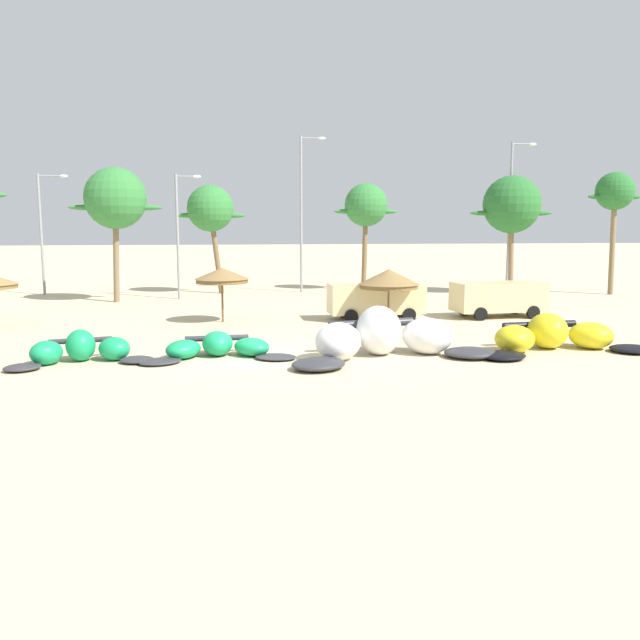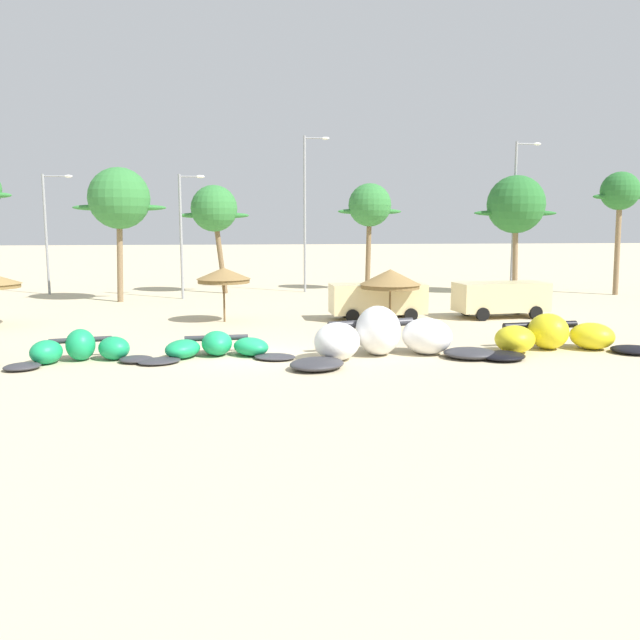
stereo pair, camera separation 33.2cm
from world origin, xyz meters
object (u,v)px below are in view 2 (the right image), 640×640
at_px(kite_right_of_center, 554,337).
at_px(palm_right_of_gap, 620,194).
at_px(beach_umbrella_near_palms, 390,279).
at_px(palm_center_right, 516,205).
at_px(kite_center, 383,338).
at_px(lamppost_west_center, 183,229).
at_px(palm_center_left, 370,206).
at_px(beach_umbrella_middle, 224,275).
at_px(lamppost_east_center, 307,207).
at_px(lamppost_west, 49,227).
at_px(palm_left_of_gap, 214,209).
at_px(kite_left, 81,350).
at_px(lamppost_east, 516,210).
at_px(palm_left, 119,199).
at_px(parked_van, 499,297).
at_px(kite_left_of_center, 217,347).
at_px(parked_car_second, 376,299).

xyz_separation_m(kite_right_of_center, palm_right_of_gap, (13.59, 18.83, 6.36)).
bearing_deg(beach_umbrella_near_palms, palm_center_right, 46.92).
bearing_deg(kite_center, lamppost_west_center, 113.71).
bearing_deg(kite_right_of_center, palm_center_left, 96.58).
relative_size(palm_center_left, lamppost_west_center, 0.97).
relative_size(kite_right_of_center, palm_center_right, 0.92).
xyz_separation_m(beach_umbrella_middle, lamppost_east_center, (5.53, 14.00, 3.69)).
xyz_separation_m(kite_center, lamppost_west, (-18.33, 24.12, 3.97)).
bearing_deg(beach_umbrella_middle, kite_right_of_center, -35.45).
height_order(kite_center, palm_left_of_gap, palm_left_of_gap).
bearing_deg(kite_left, lamppost_east, 39.95).
xyz_separation_m(kite_center, lamppost_east, (13.98, 21.28, 5.10)).
bearing_deg(palm_left_of_gap, palm_left, -141.47).
relative_size(parked_van, lamppost_west_center, 0.61).
bearing_deg(lamppost_west, kite_left, -72.63).
bearing_deg(palm_center_left, kite_right_of_center, -83.42).
height_order(palm_left_of_gap, lamppost_east_center, lamppost_east_center).
bearing_deg(lamppost_east, lamppost_east_center, 170.95).
distance_m(parked_van, palm_center_right, 13.16).
height_order(parked_van, palm_left, palm_left).
xyz_separation_m(kite_left_of_center, beach_umbrella_near_palms, (8.19, 7.33, 1.87)).
xyz_separation_m(lamppost_west, lamppost_west_center, (9.45, -3.90, -0.15)).
relative_size(beach_umbrella_middle, parked_car_second, 0.56).
xyz_separation_m(parked_van, lamppost_east, (5.74, 11.79, 4.72)).
xyz_separation_m(kite_left, beach_umbrella_middle, (4.87, 9.16, 1.91)).
height_order(kite_left_of_center, palm_left_of_gap, palm_left_of_gap).
bearing_deg(palm_center_left, palm_left, -163.18).
height_order(kite_center, beach_umbrella_middle, beach_umbrella_middle).
relative_size(palm_left_of_gap, lamppost_west_center, 0.94).
relative_size(parked_van, palm_right_of_gap, 0.59).
distance_m(parked_car_second, lamppost_west, 25.05).
relative_size(palm_center_left, palm_right_of_gap, 0.93).
bearing_deg(kite_left, lamppost_west_center, 84.11).
xyz_separation_m(palm_left, palm_right_of_gap, (33.05, 0.21, 0.51)).
bearing_deg(palm_left, parked_car_second, -33.84).
bearing_deg(kite_left, palm_right_of_gap, 30.95).
bearing_deg(palm_left_of_gap, parked_car_second, -58.38).
distance_m(beach_umbrella_near_palms, lamppost_east_center, 16.18).
relative_size(parked_car_second, palm_left_of_gap, 0.65).
bearing_deg(palm_right_of_gap, kite_center, -136.75).
bearing_deg(palm_right_of_gap, lamppost_west_center, 178.05).
xyz_separation_m(beach_umbrella_middle, palm_center_right, (19.65, 10.81, 3.80)).
xyz_separation_m(beach_umbrella_middle, palm_center_left, (10.17, 14.49, 3.78)).
height_order(kite_left, kite_left_of_center, kite_left).
bearing_deg(kite_left_of_center, palm_center_right, 44.91).
relative_size(parked_van, palm_left_of_gap, 0.65).
height_order(kite_left_of_center, kite_center, kite_center).
bearing_deg(parked_van, palm_center_right, 63.84).
xyz_separation_m(kite_left, lamppost_west, (-7.41, 23.70, 4.24)).
bearing_deg(parked_van, palm_left, 155.45).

